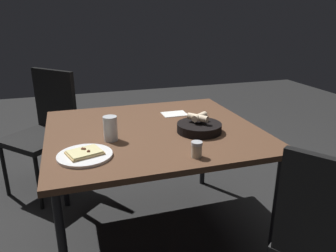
# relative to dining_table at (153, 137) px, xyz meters

# --- Properties ---
(ground) EXTENTS (8.00, 8.00, 0.00)m
(ground) POSITION_rel_dining_table_xyz_m (0.00, 0.00, -0.66)
(ground) COLOR #252525
(dining_table) EXTENTS (1.20, 1.08, 0.71)m
(dining_table) POSITION_rel_dining_table_xyz_m (0.00, 0.00, 0.00)
(dining_table) COLOR brown
(dining_table) RESTS_ON ground
(pizza_plate) EXTENTS (0.26, 0.26, 0.04)m
(pizza_plate) POSITION_rel_dining_table_xyz_m (-0.40, -0.28, 0.06)
(pizza_plate) COLOR white
(pizza_plate) RESTS_ON dining_table
(bread_basket) EXTENTS (0.25, 0.25, 0.10)m
(bread_basket) POSITION_rel_dining_table_xyz_m (0.24, -0.13, 0.08)
(bread_basket) COLOR black
(bread_basket) RESTS_ON dining_table
(beer_glass) EXTENTS (0.07, 0.07, 0.13)m
(beer_glass) POSITION_rel_dining_table_xyz_m (-0.26, -0.10, 0.11)
(beer_glass) COLOR silver
(beer_glass) RESTS_ON dining_table
(pepper_shaker) EXTENTS (0.05, 0.05, 0.08)m
(pepper_shaker) POSITION_rel_dining_table_xyz_m (0.09, -0.43, 0.08)
(pepper_shaker) COLOR #BFB299
(pepper_shaker) RESTS_ON dining_table
(napkin) EXTENTS (0.16, 0.12, 0.00)m
(napkin) POSITION_rel_dining_table_xyz_m (0.21, 0.23, 0.05)
(napkin) COLOR white
(napkin) RESTS_ON dining_table
(chair_near) EXTENTS (0.62, 0.62, 0.94)m
(chair_near) POSITION_rel_dining_table_xyz_m (-0.64, 0.81, -0.12)
(chair_near) COLOR black
(chair_near) RESTS_ON ground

